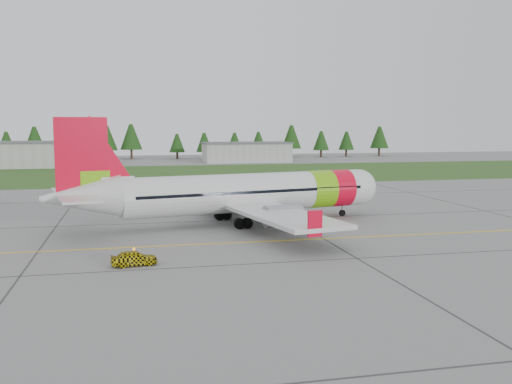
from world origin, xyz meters
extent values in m
plane|color=gray|center=(0.00, 0.00, 0.00)|extent=(320.00, 320.00, 0.00)
cylinder|color=silver|center=(5.14, 18.01, 3.28)|extent=(27.77, 9.44, 4.12)
sphere|color=silver|center=(18.62, 20.71, 3.28)|extent=(4.12, 4.12, 4.12)
cone|color=silver|center=(-11.97, 14.59, 3.65)|extent=(8.07, 5.50, 4.12)
cube|color=black|center=(18.93, 20.77, 3.65)|extent=(2.20, 3.03, 0.59)
cylinder|color=#6EBB0E|center=(13.43, 19.67, 3.28)|extent=(3.52, 4.66, 4.20)
cylinder|color=red|center=(15.92, 20.17, 3.28)|extent=(3.11, 4.58, 4.20)
cube|color=silver|center=(4.62, 17.91, 2.12)|extent=(12.35, 34.32, 0.38)
cube|color=red|center=(0.28, 34.19, 2.70)|extent=(1.28, 0.44, 2.12)
cube|color=red|center=(6.88, 1.21, 2.70)|extent=(1.28, 0.44, 2.12)
cylinder|color=gray|center=(5.03, 23.92, 1.53)|extent=(4.17, 2.92, 2.22)
cylinder|color=gray|center=(7.31, 12.52, 1.53)|extent=(4.17, 2.92, 2.22)
cube|color=red|center=(-11.77, 14.63, 7.19)|extent=(4.84, 1.33, 8.04)
cube|color=#6EBB0E|center=(-10.63, 14.86, 4.86)|extent=(2.78, 0.98, 2.54)
cube|color=silver|center=(-12.49, 14.48, 3.91)|extent=(5.71, 12.59, 0.23)
cylinder|color=slate|center=(16.54, 20.29, 0.74)|extent=(0.19, 0.19, 1.48)
cylinder|color=black|center=(16.54, 20.29, 0.36)|extent=(0.76, 0.43, 0.72)
cylinder|color=slate|center=(3.00, 20.60, 1.00)|extent=(0.23, 0.23, 2.01)
cylinder|color=black|center=(2.58, 20.52, 0.55)|extent=(1.17, 0.68, 1.10)
cylinder|color=slate|center=(4.16, 14.80, 1.00)|extent=(0.23, 0.23, 2.01)
cylinder|color=black|center=(3.75, 14.71, 0.55)|extent=(1.17, 0.68, 1.10)
imported|color=yellow|center=(-7.20, 1.43, 1.71)|extent=(1.34, 1.52, 3.43)
cube|color=#30561E|center=(0.00, 82.00, 0.01)|extent=(320.00, 50.00, 0.03)
cube|color=gold|center=(0.00, 8.00, 0.01)|extent=(120.00, 0.25, 0.02)
cube|color=#A8A8A3|center=(-30.00, 110.00, 3.00)|extent=(32.00, 14.00, 6.00)
cube|color=#A8A8A3|center=(25.00, 118.00, 2.60)|extent=(24.00, 12.00, 5.20)
camera|label=1|loc=(-7.27, -41.26, 10.47)|focal=40.00mm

